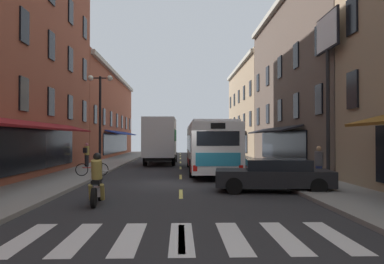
% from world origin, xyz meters
% --- Properties ---
extents(ground_plane, '(34.80, 80.00, 0.10)m').
position_xyz_m(ground_plane, '(0.00, 0.00, -0.05)').
color(ground_plane, '#28282B').
extents(lane_centre_dashes, '(0.14, 73.90, 0.01)m').
position_xyz_m(lane_centre_dashes, '(0.00, -0.25, 0.00)').
color(lane_centre_dashes, '#DBCC4C').
rests_on(lane_centre_dashes, ground).
extents(crosswalk_near, '(7.10, 2.80, 0.01)m').
position_xyz_m(crosswalk_near, '(0.00, -10.00, 0.00)').
color(crosswalk_near, silver).
rests_on(crosswalk_near, ground).
extents(sidewalk_left, '(3.00, 80.00, 0.14)m').
position_xyz_m(sidewalk_left, '(-5.90, 0.00, 0.07)').
color(sidewalk_left, gray).
rests_on(sidewalk_left, ground).
extents(sidewalk_right, '(3.00, 80.00, 0.14)m').
position_xyz_m(sidewalk_right, '(5.90, 0.00, 0.07)').
color(sidewalk_right, gray).
rests_on(sidewalk_right, ground).
extents(billboard_sign, '(0.40, 2.61, 7.99)m').
position_xyz_m(billboard_sign, '(7.05, -0.04, 6.19)').
color(billboard_sign, black).
rests_on(billboard_sign, sidewalk_right).
extents(transit_bus, '(2.68, 12.12, 3.08)m').
position_xyz_m(transit_bus, '(1.80, 6.16, 1.62)').
color(transit_bus, white).
rests_on(transit_bus, ground).
extents(box_truck, '(2.58, 7.45, 3.72)m').
position_xyz_m(box_truck, '(-1.60, 13.35, 1.95)').
color(box_truck, white).
rests_on(box_truck, ground).
extents(sedan_near, '(4.71, 2.36, 1.29)m').
position_xyz_m(sedan_near, '(3.71, -3.02, 0.67)').
color(sedan_near, black).
rests_on(sedan_near, ground).
extents(sedan_mid, '(1.91, 4.62, 1.33)m').
position_xyz_m(sedan_mid, '(-1.81, 23.42, 0.68)').
color(sedan_mid, navy).
rests_on(sedan_mid, ground).
extents(motorcycle_rider, '(0.62, 2.07, 1.66)m').
position_xyz_m(motorcycle_rider, '(-2.71, -5.74, 0.71)').
color(motorcycle_rider, black).
rests_on(motorcycle_rider, ground).
extents(bicycle_near, '(1.70, 0.48, 0.91)m').
position_xyz_m(bicycle_near, '(-4.70, 2.36, 0.50)').
color(bicycle_near, black).
rests_on(bicycle_near, sidewalk_left).
extents(pedestrian_near, '(0.39, 0.52, 1.66)m').
position_xyz_m(pedestrian_near, '(-6.64, 9.20, 1.02)').
color(pedestrian_near, black).
rests_on(pedestrian_near, sidewalk_left).
extents(pedestrian_mid, '(0.36, 0.36, 1.65)m').
position_xyz_m(pedestrian_mid, '(5.94, -1.86, 0.99)').
color(pedestrian_mid, navy).
rests_on(pedestrian_mid, sidewalk_right).
extents(street_lamp_twin, '(1.42, 0.32, 5.63)m').
position_xyz_m(street_lamp_twin, '(-4.66, 4.11, 3.25)').
color(street_lamp_twin, black).
rests_on(street_lamp_twin, sidewalk_left).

